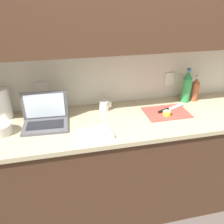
% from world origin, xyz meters
% --- Properties ---
extents(ground_plane, '(12.00, 12.00, 0.00)m').
position_xyz_m(ground_plane, '(0.00, 0.00, 0.00)').
color(ground_plane, '#564C47').
rests_on(ground_plane, ground).
extents(wall_back, '(5.20, 0.38, 2.60)m').
position_xyz_m(wall_back, '(-0.00, 0.25, 1.56)').
color(wall_back, silver).
rests_on(wall_back, ground_plane).
extents(counter_unit, '(2.59, 0.64, 0.92)m').
position_xyz_m(counter_unit, '(0.02, 0.00, 0.47)').
color(counter_unit, '#472D1E').
rests_on(counter_unit, ground_plane).
extents(laptop, '(0.34, 0.24, 0.24)m').
position_xyz_m(laptop, '(-0.83, 0.05, 0.98)').
color(laptop, '#515156').
rests_on(laptop, counter_unit).
extents(cutting_board, '(0.35, 0.25, 0.01)m').
position_xyz_m(cutting_board, '(0.13, 0.02, 0.93)').
color(cutting_board, '#D1473D').
rests_on(cutting_board, counter_unit).
extents(knife, '(0.29, 0.15, 0.02)m').
position_xyz_m(knife, '(0.15, 0.05, 0.94)').
color(knife, silver).
rests_on(knife, cutting_board).
extents(lemon_half_cut, '(0.06, 0.06, 0.03)m').
position_xyz_m(lemon_half_cut, '(0.11, -0.02, 0.95)').
color(lemon_half_cut, yellow).
rests_on(lemon_half_cut, cutting_board).
extents(bottle_green_soda, '(0.06, 0.06, 0.23)m').
position_xyz_m(bottle_green_soda, '(0.48, 0.20, 1.03)').
color(bottle_green_soda, '#A34C2D').
rests_on(bottle_green_soda, counter_unit).
extents(bottle_oil_tall, '(0.08, 0.08, 0.30)m').
position_xyz_m(bottle_oil_tall, '(0.39, 0.20, 1.06)').
color(bottle_oil_tall, '#2D934C').
rests_on(bottle_oil_tall, counter_unit).
extents(measuring_cup, '(0.10, 0.08, 0.09)m').
position_xyz_m(measuring_cup, '(-0.36, 0.19, 0.97)').
color(measuring_cup, silver).
rests_on(measuring_cup, counter_unit).
extents(bowl_white, '(0.16, 0.16, 0.07)m').
position_xyz_m(bowl_white, '(-1.13, -0.01, 0.96)').
color(bowl_white, beige).
rests_on(bowl_white, counter_unit).
extents(paper_towel_roll, '(0.11, 0.11, 0.25)m').
position_xyz_m(paper_towel_roll, '(-1.13, 0.23, 1.05)').
color(paper_towel_roll, white).
rests_on(paper_towel_roll, counter_unit).
extents(dish_towel, '(0.24, 0.18, 0.02)m').
position_xyz_m(dish_towel, '(-0.49, -0.18, 0.94)').
color(dish_towel, white).
rests_on(dish_towel, counter_unit).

